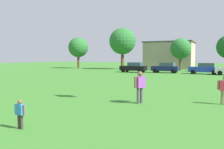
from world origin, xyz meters
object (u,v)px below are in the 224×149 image
child_kite_flyer (20,111)px  tree_right (181,49)px  parked_car_black_0 (134,67)px  tree_far_left (78,47)px  adult_bystander (140,84)px  tree_left (122,41)px  parked_car_blue_2 (204,68)px  parked_car_navy_1 (166,68)px

child_kite_flyer → tree_right: bearing=96.3°
parked_car_black_0 → tree_far_left: (-16.82, 8.86, 3.92)m
adult_bystander → tree_right: size_ratio=0.28×
tree_far_left → parked_car_black_0: bearing=-27.8°
child_kite_flyer → parked_car_black_0: (-7.23, 31.40, 0.23)m
adult_bystander → tree_far_left: (-26.36, 33.99, 3.73)m
child_kite_flyer → tree_far_left: 47.08m
tree_right → tree_left: bearing=-175.8°
parked_car_blue_2 → tree_far_left: size_ratio=0.61×
parked_car_black_0 → parked_car_blue_2: (10.99, 0.81, 0.00)m
parked_car_navy_1 → tree_right: (0.84, 8.98, 3.34)m
child_kite_flyer → tree_left: 43.21m
tree_far_left → tree_right: bearing=3.5°
parked_car_black_0 → tree_left: (-6.02, 9.39, 5.05)m
adult_bystander → parked_car_black_0: (-9.54, 25.13, -0.19)m
parked_car_black_0 → parked_car_navy_1: bearing=-165.8°
parked_car_navy_1 → parked_car_blue_2: size_ratio=1.00×
tree_left → tree_far_left: bearing=-177.2°
adult_bystander → child_kite_flyer: bearing=-176.2°
parked_car_black_0 → adult_bystander: bearing=110.8°
adult_bystander → parked_car_blue_2: bearing=20.8°
adult_bystander → tree_far_left: 43.18m
child_kite_flyer → parked_car_navy_1: parked_car_navy_1 is taller
child_kite_flyer → parked_car_black_0: size_ratio=0.24×
tree_left → adult_bystander: bearing=-65.7°
parked_car_black_0 → tree_far_left: tree_far_left is taller
parked_car_navy_1 → child_kite_flyer: bearing=93.8°
child_kite_flyer → parked_car_black_0: 32.22m
parked_car_navy_1 → parked_car_blue_2: 5.96m
child_kite_flyer → adult_bystander: adult_bystander is taller
parked_car_navy_1 → tree_left: 14.62m
child_kite_flyer → parked_car_navy_1: bearing=98.3°
adult_bystander → parked_car_black_0: size_ratio=0.41×
parked_car_black_0 → parked_car_blue_2: same height
parked_car_navy_1 → tree_left: bearing=-36.3°
tree_left → tree_right: size_ratio=1.41×
adult_bystander → parked_car_navy_1: 26.79m
child_kite_flyer → tree_far_left: (-24.06, 40.26, 4.15)m
parked_car_blue_2 → tree_right: size_ratio=0.69×
adult_bystander → parked_car_navy_1: bearing=33.7°
parked_car_navy_1 → adult_bystander: bearing=99.7°
tree_left → parked_car_navy_1: bearing=-36.3°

